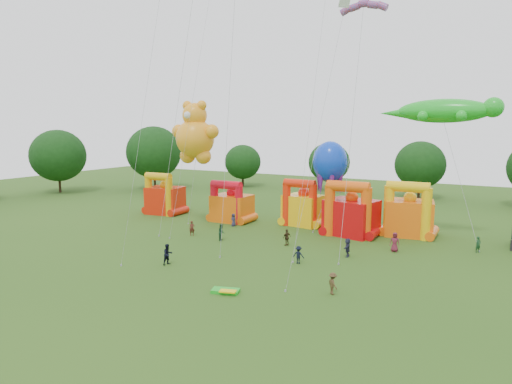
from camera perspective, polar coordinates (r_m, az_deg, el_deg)
The scene contains 23 objects.
ground at distance 32.91m, azimuth -12.51°, elevation -13.49°, with size 160.00×160.00×0.00m, color #2A5016.
tree_ring at distance 32.41m, azimuth -13.74°, elevation -2.34°, with size 125.95×128.07×12.07m.
bouncy_castle_0 at distance 64.36m, azimuth -11.43°, elevation -0.72°, with size 5.05×4.28×5.81m.
bouncy_castle_1 at distance 58.12m, azimuth -3.15°, elevation -1.70°, with size 4.66×3.75×5.35m.
bouncy_castle_2 at distance 56.07m, azimuth 5.86°, elevation -1.92°, with size 4.92×4.20×5.79m.
bouncy_castle_3 at distance 51.75m, azimuth 11.74°, elevation -2.75°, with size 5.99×5.21×6.22m.
bouncy_castle_4 at distance 53.19m, azimuth 18.56°, elevation -2.72°, with size 5.61×4.79×6.19m.
teddy_bear_kite at distance 54.94m, azimuth -7.66°, elevation 6.67°, with size 6.44×4.57×15.14m.
gecko_kite at distance 50.56m, azimuth 23.69°, elevation 3.38°, with size 12.16×5.79×15.02m.
octopus_kite at distance 53.28m, azimuth 9.06°, elevation 2.51°, with size 3.97×4.40×10.46m.
parafoil_kites at distance 47.71m, azimuth -3.34°, elevation 11.59°, with size 22.22×11.95×32.70m.
diamond_kites at distance 42.13m, azimuth -2.15°, elevation 12.89°, with size 20.36×16.30×39.55m.
folded_kite_bundle at distance 34.17m, azimuth -3.80°, elevation -12.23°, with size 2.20×1.54×0.31m.
spectator_0 at distance 55.53m, azimuth -2.84°, elevation -3.50°, with size 0.76×0.50×1.56m, color #272741.
spectator_1 at distance 51.26m, azimuth -8.01°, elevation -4.51°, with size 0.60×0.40×1.65m, color #4D1D16.
spectator_2 at distance 48.82m, azimuth -4.32°, elevation -5.02°, with size 0.87×0.68×1.79m, color #183C23.
spectator_3 at distance 40.83m, azimuth 5.34°, elevation -7.83°, with size 1.03×0.59×1.59m, color black.
spectator_4 at distance 46.71m, azimuth 3.89°, elevation -5.68°, with size 1.00×0.42×1.71m, color #3A2B17.
spectator_5 at distance 43.57m, azimuth 11.37°, elevation -6.81°, with size 1.63×0.52×1.76m, color #292843.
spectator_6 at distance 46.32m, azimuth 16.95°, elevation -6.02°, with size 0.93×0.61×1.90m, color maroon.
spectator_7 at distance 49.00m, azimuth 26.02°, elevation -5.93°, with size 0.57×0.38×1.58m, color #193F21.
spectator_8 at distance 41.05m, azimuth -10.97°, elevation -7.66°, with size 0.91×0.71×1.87m, color black.
spectator_9 at distance 34.01m, azimuth 9.58°, elevation -11.22°, with size 1.05×0.60×1.63m, color #45321B.
Camera 1 is at (20.34, -22.88, 12.09)m, focal length 32.00 mm.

